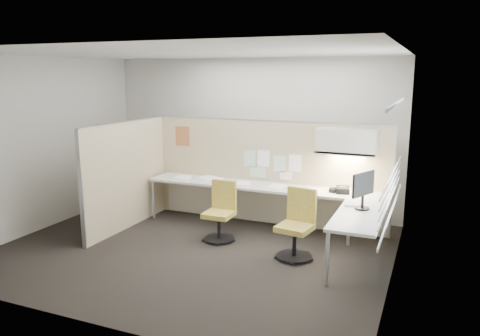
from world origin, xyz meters
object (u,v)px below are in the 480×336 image
at_px(desk, 279,197).
at_px(chair_right, 297,226).
at_px(chair_left, 221,213).
at_px(monitor, 363,188).
at_px(phone, 343,190).

bearing_deg(desk, chair_right, -57.50).
xyz_separation_m(desk, chair_right, (0.53, -0.83, -0.16)).
distance_m(chair_left, chair_right, 1.30).
bearing_deg(chair_left, desk, 38.23).
xyz_separation_m(desk, monitor, (1.37, -0.62, 0.42)).
bearing_deg(monitor, desk, 89.93).
distance_m(monitor, phone, 0.90).
xyz_separation_m(chair_left, chair_right, (1.28, -0.24, 0.03)).
distance_m(chair_right, phone, 1.12).
height_order(chair_right, phone, chair_right).
xyz_separation_m(chair_right, monitor, (0.84, 0.21, 0.58)).
xyz_separation_m(desk, phone, (0.96, 0.15, 0.18)).
xyz_separation_m(chair_left, monitor, (2.12, -0.02, 0.60)).
height_order(monitor, phone, monitor).
bearing_deg(monitor, chair_right, 128.51).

